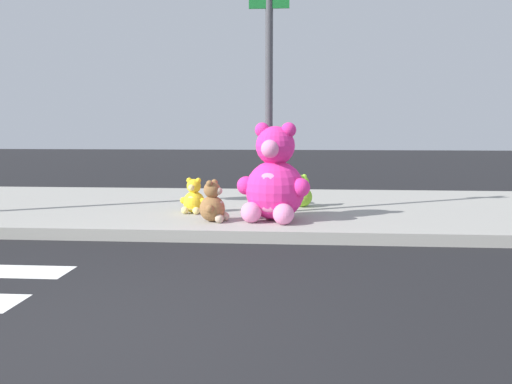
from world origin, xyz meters
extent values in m
plane|color=black|center=(0.00, 0.00, 0.00)|extent=(60.00, 60.00, 0.00)
cube|color=#9E9B93|center=(0.00, 5.20, 0.07)|extent=(28.00, 4.40, 0.15)
cylinder|color=#4C4C51|center=(1.00, 4.40, 1.75)|extent=(0.11, 0.11, 3.20)
cube|color=#19722D|center=(1.00, 4.38, 3.10)|extent=(0.56, 0.03, 0.18)
sphere|color=#F22D93|center=(1.12, 3.85, 0.55)|extent=(0.79, 0.79, 0.79)
ellipsoid|color=pink|center=(1.04, 3.57, 0.55)|extent=(0.47, 0.28, 0.52)
sphere|color=#F22D93|center=(1.12, 3.85, 1.14)|extent=(0.52, 0.52, 0.52)
sphere|color=pink|center=(1.06, 3.64, 1.11)|extent=(0.24, 0.24, 0.24)
sphere|color=#F22D93|center=(1.29, 3.80, 1.35)|extent=(0.20, 0.20, 0.20)
sphere|color=#F22D93|center=(1.45, 3.66, 0.61)|extent=(0.25, 0.25, 0.25)
sphere|color=pink|center=(1.24, 3.47, 0.29)|extent=(0.27, 0.27, 0.27)
sphere|color=#F22D93|center=(0.94, 3.90, 1.35)|extent=(0.20, 0.20, 0.20)
sphere|color=#F22D93|center=(0.73, 3.85, 0.61)|extent=(0.25, 0.25, 0.25)
sphere|color=pink|center=(0.82, 3.58, 0.29)|extent=(0.27, 0.27, 0.27)
sphere|color=yellow|center=(-0.08, 4.32, 0.31)|extent=(0.31, 0.31, 0.31)
ellipsoid|color=#F0DB80|center=(-0.10, 4.21, 0.31)|extent=(0.18, 0.10, 0.20)
sphere|color=yellow|center=(-0.08, 4.32, 0.54)|extent=(0.21, 0.21, 0.21)
sphere|color=#F0DB80|center=(-0.09, 4.23, 0.53)|extent=(0.09, 0.09, 0.09)
sphere|color=yellow|center=(-0.01, 4.31, 0.62)|extent=(0.08, 0.08, 0.08)
sphere|color=yellow|center=(0.06, 4.25, 0.33)|extent=(0.10, 0.10, 0.10)
sphere|color=#F0DB80|center=(-0.02, 4.17, 0.20)|extent=(0.11, 0.11, 0.11)
sphere|color=yellow|center=(-0.15, 4.33, 0.62)|extent=(0.08, 0.08, 0.08)
sphere|color=yellow|center=(-0.23, 4.31, 0.33)|extent=(0.10, 0.10, 0.10)
sphere|color=#F0DB80|center=(-0.19, 4.21, 0.20)|extent=(0.11, 0.11, 0.11)
sphere|color=olive|center=(0.30, 3.64, 0.32)|extent=(0.34, 0.34, 0.34)
ellipsoid|color=tan|center=(0.42, 3.61, 0.32)|extent=(0.12, 0.20, 0.22)
sphere|color=olive|center=(0.30, 3.64, 0.57)|extent=(0.22, 0.22, 0.22)
sphere|color=tan|center=(0.39, 3.62, 0.56)|extent=(0.10, 0.10, 0.10)
sphere|color=olive|center=(0.32, 3.72, 0.66)|extent=(0.08, 0.08, 0.08)
sphere|color=olive|center=(0.38, 3.78, 0.34)|extent=(0.11, 0.11, 0.11)
sphere|color=tan|center=(0.46, 3.69, 0.21)|extent=(0.12, 0.12, 0.12)
sphere|color=olive|center=(0.28, 3.57, 0.66)|extent=(0.08, 0.08, 0.08)
sphere|color=olive|center=(0.30, 3.48, 0.34)|extent=(0.11, 0.11, 0.11)
sphere|color=tan|center=(0.41, 3.51, 0.21)|extent=(0.12, 0.12, 0.12)
sphere|color=white|center=(0.98, 5.12, 0.32)|extent=(0.34, 0.34, 0.34)
ellipsoid|color=white|center=(0.86, 5.10, 0.32)|extent=(0.10, 0.19, 0.22)
sphere|color=white|center=(0.98, 5.12, 0.57)|extent=(0.22, 0.22, 0.22)
sphere|color=white|center=(0.89, 5.10, 0.56)|extent=(0.10, 0.10, 0.10)
sphere|color=white|center=(0.99, 5.04, 0.66)|extent=(0.08, 0.08, 0.08)
sphere|color=white|center=(0.96, 4.95, 0.34)|extent=(0.11, 0.11, 0.11)
sphere|color=white|center=(0.85, 5.01, 0.21)|extent=(0.12, 0.12, 0.12)
sphere|color=white|center=(0.97, 5.19, 0.66)|extent=(0.08, 0.08, 0.08)
sphere|color=white|center=(0.92, 5.27, 0.34)|extent=(0.11, 0.11, 0.11)
sphere|color=white|center=(0.83, 5.19, 0.21)|extent=(0.12, 0.12, 0.12)
sphere|color=#8CD133|center=(1.49, 5.03, 0.30)|extent=(0.31, 0.31, 0.31)
ellipsoid|color=#B8DE87|center=(1.39, 5.08, 0.30)|extent=(0.13, 0.18, 0.20)
sphere|color=#8CD133|center=(1.49, 5.03, 0.54)|extent=(0.20, 0.20, 0.20)
sphere|color=#B8DE87|center=(1.41, 5.07, 0.52)|extent=(0.09, 0.09, 0.09)
sphere|color=#8CD133|center=(1.46, 4.97, 0.62)|extent=(0.08, 0.08, 0.08)
sphere|color=#8CD133|center=(1.39, 4.92, 0.33)|extent=(0.10, 0.10, 0.10)
sphere|color=#B8DE87|center=(1.34, 5.01, 0.20)|extent=(0.11, 0.11, 0.11)
sphere|color=#8CD133|center=(1.52, 5.10, 0.62)|extent=(0.08, 0.08, 0.08)
sphere|color=#8CD133|center=(1.52, 5.18, 0.33)|extent=(0.10, 0.10, 0.10)
sphere|color=#B8DE87|center=(1.41, 5.17, 0.20)|extent=(0.11, 0.11, 0.11)
camera|label=1|loc=(1.41, -3.17, 1.38)|focal=37.18mm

